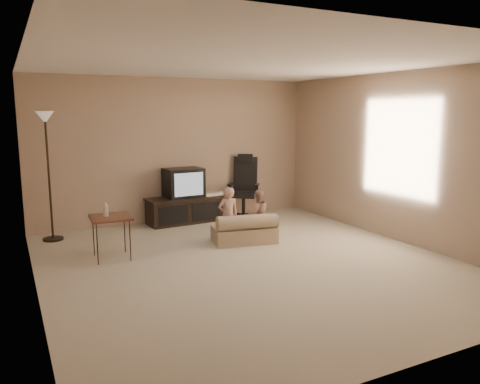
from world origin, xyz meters
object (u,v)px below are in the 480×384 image
(toddler_left, at_px, (228,216))
(toddler_right, at_px, (258,214))
(floor_lamp, at_px, (47,147))
(child_sofa, at_px, (245,231))
(office_chair, at_px, (244,195))
(tv_stand, at_px, (185,200))
(side_table, at_px, (110,218))

(toddler_left, xyz_separation_m, toddler_right, (0.57, 0.13, -0.05))
(floor_lamp, bearing_deg, child_sofa, -29.87)
(office_chair, bearing_deg, tv_stand, -147.88)
(tv_stand, bearing_deg, child_sofa, -81.81)
(office_chair, distance_m, floor_lamp, 3.46)
(floor_lamp, distance_m, toddler_left, 2.84)
(tv_stand, xyz_separation_m, floor_lamp, (-2.18, -0.18, 1.01))
(office_chair, height_order, child_sofa, office_chair)
(child_sofa, relative_size, toddler_right, 1.34)
(side_table, bearing_deg, floor_lamp, 114.73)
(toddler_right, bearing_deg, toddler_left, 21.62)
(child_sofa, xyz_separation_m, toddler_left, (-0.24, 0.08, 0.24))
(floor_lamp, relative_size, toddler_right, 2.60)
(side_table, xyz_separation_m, toddler_left, (1.68, -0.06, -0.13))
(child_sofa, bearing_deg, toddler_left, 173.13)
(tv_stand, distance_m, office_chair, 1.13)
(toddler_left, bearing_deg, child_sofa, 166.41)
(child_sofa, height_order, toddler_left, toddler_left)
(child_sofa, xyz_separation_m, toddler_right, (0.33, 0.20, 0.19))
(office_chair, height_order, floor_lamp, floor_lamp)
(side_table, distance_m, child_sofa, 1.96)
(office_chair, distance_m, side_table, 3.06)
(child_sofa, bearing_deg, office_chair, 73.92)
(office_chair, height_order, toddler_right, office_chair)
(toddler_right, bearing_deg, tv_stand, -55.49)
(office_chair, bearing_deg, floor_lamp, -142.05)
(office_chair, relative_size, toddler_right, 1.56)
(floor_lamp, height_order, toddler_left, floor_lamp)
(floor_lamp, xyz_separation_m, toddler_right, (2.86, -1.25, -1.03))
(office_chair, relative_size, floor_lamp, 0.60)
(side_table, bearing_deg, child_sofa, -3.99)
(side_table, bearing_deg, tv_stand, 43.50)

